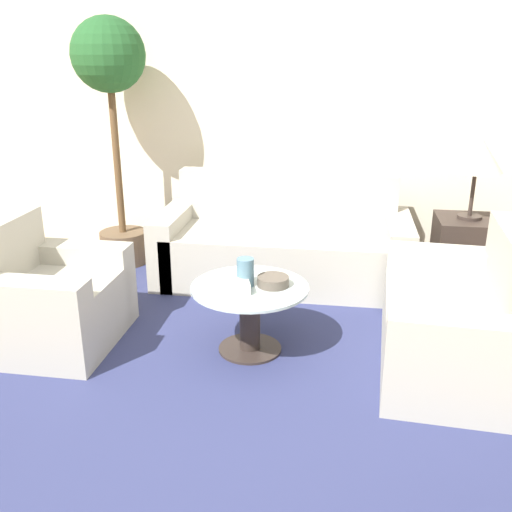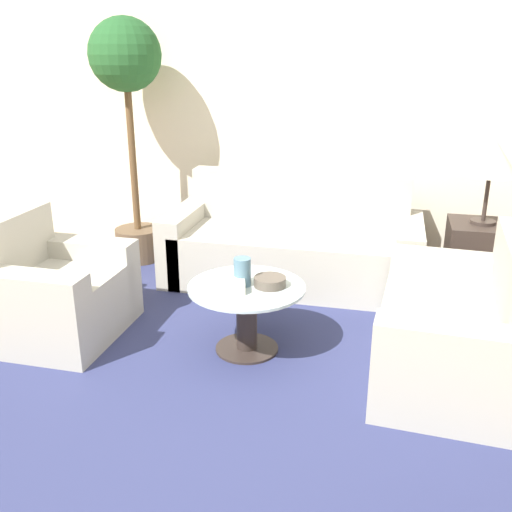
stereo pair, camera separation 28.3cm
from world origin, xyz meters
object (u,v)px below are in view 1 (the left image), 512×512
at_px(vase, 245,272).
at_px(armchair, 47,301).
at_px(sofa_main, 283,246).
at_px(coffee_table, 250,309).
at_px(bowl, 273,281).
at_px(potted_plant, 112,95).
at_px(book_stack, 230,287).
at_px(loveseat, 466,324).
at_px(table_lamp, 477,155).

bearing_deg(vase, armchair, -176.59).
relative_size(sofa_main, coffee_table, 2.78).
xyz_separation_m(vase, bowl, (0.17, 0.02, -0.06)).
distance_m(sofa_main, potted_plant, 1.88).
bearing_deg(book_stack, coffee_table, 30.70).
bearing_deg(book_stack, armchair, 161.93).
height_order(coffee_table, vase, vase).
distance_m(armchair, loveseat, 2.61).
bearing_deg(loveseat, bowl, -87.67).
bearing_deg(bowl, book_stack, -150.39).
xyz_separation_m(coffee_table, vase, (-0.03, 0.01, 0.24)).
distance_m(sofa_main, coffee_table, 1.26).
xyz_separation_m(armchair, vase, (1.29, 0.08, 0.25)).
relative_size(loveseat, bowl, 6.80).
distance_m(sofa_main, vase, 1.28).
relative_size(table_lamp, book_stack, 2.45).
height_order(loveseat, vase, loveseat).
bearing_deg(vase, loveseat, -0.23).
distance_m(sofa_main, loveseat, 1.75).
distance_m(potted_plant, vase, 2.16).
height_order(potted_plant, book_stack, potted_plant).
relative_size(potted_plant, vase, 11.87).
height_order(loveseat, bowl, loveseat).
xyz_separation_m(sofa_main, loveseat, (1.22, -1.25, -0.00)).
height_order(sofa_main, potted_plant, potted_plant).
relative_size(coffee_table, vase, 4.17).
bearing_deg(loveseat, armchair, -84.77).
height_order(coffee_table, potted_plant, potted_plant).
distance_m(sofa_main, armchair, 1.92).
xyz_separation_m(sofa_main, table_lamp, (1.42, -0.06, 0.80)).
height_order(sofa_main, coffee_table, sofa_main).
bearing_deg(armchair, coffee_table, -86.63).
xyz_separation_m(armchair, coffee_table, (1.32, 0.07, 0.01)).
height_order(loveseat, coffee_table, loveseat).
height_order(sofa_main, armchair, sofa_main).
relative_size(armchair, loveseat, 0.65).
bearing_deg(coffee_table, table_lamp, 38.71).
bearing_deg(table_lamp, book_stack, -140.71).
xyz_separation_m(sofa_main, bowl, (0.07, -1.23, 0.19)).
height_order(armchair, vase, armchair).
xyz_separation_m(coffee_table, book_stack, (-0.10, -0.11, 0.19)).
relative_size(sofa_main, potted_plant, 0.98).
distance_m(coffee_table, table_lamp, 2.08).
bearing_deg(sofa_main, table_lamp, -2.23).
height_order(potted_plant, vase, potted_plant).
bearing_deg(potted_plant, coffee_table, -45.78).
distance_m(loveseat, vase, 1.34).
relative_size(coffee_table, potted_plant, 0.35).
xyz_separation_m(loveseat, bowl, (-1.15, 0.03, 0.19)).
relative_size(potted_plant, book_stack, 8.03).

